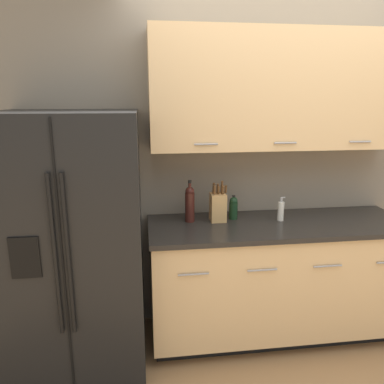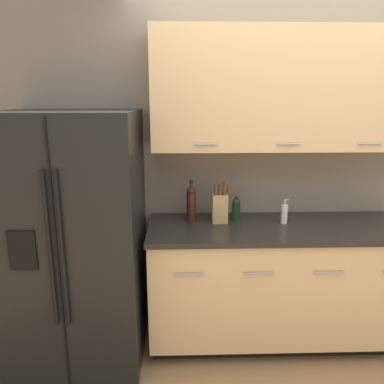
# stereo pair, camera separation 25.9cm
# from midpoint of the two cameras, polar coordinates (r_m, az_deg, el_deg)

# --- Properties ---
(wall_back) EXTENTS (10.00, 0.39, 2.60)m
(wall_back) POSITION_cam_midpoint_polar(r_m,az_deg,el_deg) (2.97, 11.25, 7.20)
(wall_back) COLOR gray
(wall_back) RESTS_ON ground_plane
(counter_unit) EXTENTS (1.92, 0.64, 0.91)m
(counter_unit) POSITION_cam_midpoint_polar(r_m,az_deg,el_deg) (2.96, 10.25, -12.83)
(counter_unit) COLOR black
(counter_unit) RESTS_ON ground_plane
(refrigerator) EXTENTS (0.87, 0.82, 1.72)m
(refrigerator) POSITION_cam_midpoint_polar(r_m,az_deg,el_deg) (2.65, -20.08, -7.40)
(refrigerator) COLOR black
(refrigerator) RESTS_ON ground_plane
(knife_block) EXTENTS (0.12, 0.12, 0.30)m
(knife_block) POSITION_cam_midpoint_polar(r_m,az_deg,el_deg) (2.74, 1.29, -2.25)
(knife_block) COLOR tan
(knife_block) RESTS_ON counter_unit
(wine_bottle) EXTENTS (0.07, 0.07, 0.31)m
(wine_bottle) POSITION_cam_midpoint_polar(r_m,az_deg,el_deg) (2.72, -3.06, -1.75)
(wine_bottle) COLOR #3D1914
(wine_bottle) RESTS_ON counter_unit
(soap_dispenser) EXTENTS (0.05, 0.05, 0.18)m
(soap_dispenser) POSITION_cam_midpoint_polar(r_m,az_deg,el_deg) (2.81, 10.83, -2.88)
(soap_dispenser) COLOR silver
(soap_dispenser) RESTS_ON counter_unit
(oil_bottle) EXTENTS (0.06, 0.06, 0.18)m
(oil_bottle) POSITION_cam_midpoint_polar(r_m,az_deg,el_deg) (2.79, 3.71, -2.40)
(oil_bottle) COLOR black
(oil_bottle) RESTS_ON counter_unit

